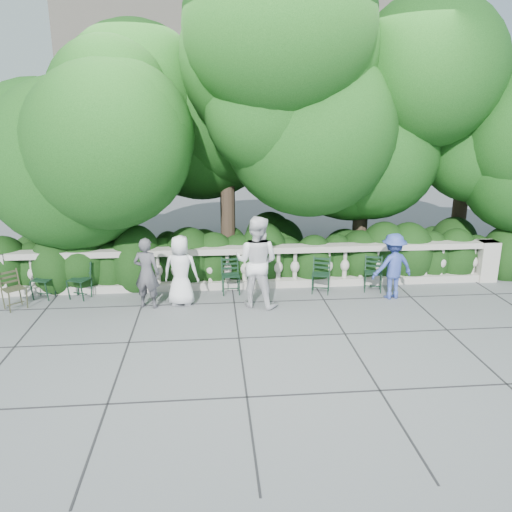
{
  "coord_description": "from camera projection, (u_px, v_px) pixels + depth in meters",
  "views": [
    {
      "loc": [
        -0.95,
        -9.43,
        4.0
      ],
      "look_at": [
        0.0,
        1.0,
        1.0
      ],
      "focal_mm": 35.0,
      "sensor_mm": 36.0,
      "label": 1
    }
  ],
  "objects": [
    {
      "name": "chair_f",
      "position": [
        372.0,
        293.0,
        11.53
      ],
      "size": [
        0.55,
        0.58,
        0.84
      ],
      "primitive_type": null,
      "rotation": [
        0.0,
        0.0,
        -0.27
      ],
      "color": "black",
      "rests_on": "ground"
    },
    {
      "name": "chair_d",
      "position": [
        231.0,
        296.0,
        11.36
      ],
      "size": [
        0.46,
        0.5,
        0.84
      ],
      "primitive_type": null,
      "rotation": [
        0.0,
        0.0,
        0.05
      ],
      "color": "black",
      "rests_on": "ground"
    },
    {
      "name": "shrub_hedge",
      "position": [
        249.0,
        272.0,
        13.08
      ],
      "size": [
        15.0,
        2.6,
        1.7
      ],
      "primitive_type": null,
      "color": "black",
      "rests_on": "ground"
    },
    {
      "name": "chair_a",
      "position": [
        77.0,
        301.0,
        11.07
      ],
      "size": [
        0.59,
        0.61,
        0.84
      ],
      "primitive_type": null,
      "rotation": [
        0.0,
        0.0,
        -0.41
      ],
      "color": "black",
      "rests_on": "ground"
    },
    {
      "name": "balustrade",
      "position": [
        253.0,
        268.0,
        11.8
      ],
      "size": [
        12.0,
        0.44,
        1.0
      ],
      "color": "#9E998E",
      "rests_on": "ground"
    },
    {
      "name": "chair_weathered",
      "position": [
        19.0,
        310.0,
        10.51
      ],
      "size": [
        0.65,
        0.65,
        0.84
      ],
      "primitive_type": null,
      "rotation": [
        0.0,
        0.0,
        0.72
      ],
      "color": "black",
      "rests_on": "ground"
    },
    {
      "name": "chair_c",
      "position": [
        320.0,
        295.0,
        11.41
      ],
      "size": [
        0.55,
        0.58,
        0.84
      ],
      "primitive_type": null,
      "rotation": [
        0.0,
        0.0,
        -0.28
      ],
      "color": "black",
      "rests_on": "ground"
    },
    {
      "name": "chair_b",
      "position": [
        41.0,
        301.0,
        11.06
      ],
      "size": [
        0.55,
        0.57,
        0.84
      ],
      "primitive_type": null,
      "rotation": [
        0.0,
        0.0,
        -0.25
      ],
      "color": "black",
      "rests_on": "ground"
    },
    {
      "name": "ground",
      "position": [
        260.0,
        316.0,
        10.21
      ],
      "size": [
        90.0,
        90.0,
        0.0
      ],
      "primitive_type": "plane",
      "color": "#585B60",
      "rests_on": "ground"
    },
    {
      "name": "person_casual_man",
      "position": [
        257.0,
        262.0,
        10.54
      ],
      "size": [
        1.17,
        1.07,
        1.96
      ],
      "primitive_type": "imported",
      "rotation": [
        0.0,
        0.0,
        2.72
      ],
      "color": "silver",
      "rests_on": "ground"
    },
    {
      "name": "person_businessman",
      "position": [
        181.0,
        270.0,
        10.66
      ],
      "size": [
        0.82,
        0.61,
        1.54
      ],
      "primitive_type": "imported",
      "rotation": [
        0.0,
        0.0,
        2.97
      ],
      "color": "silver",
      "rests_on": "ground"
    },
    {
      "name": "tree_canopy",
      "position": [
        276.0,
        115.0,
        12.23
      ],
      "size": [
        15.04,
        6.52,
        6.78
      ],
      "color": "#3F3023",
      "rests_on": "ground"
    },
    {
      "name": "person_older_blue",
      "position": [
        393.0,
        266.0,
        11.05
      ],
      "size": [
        1.05,
        0.74,
        1.48
      ],
      "primitive_type": "imported",
      "rotation": [
        0.0,
        0.0,
        3.35
      ],
      "color": "#314495",
      "rests_on": "ground"
    },
    {
      "name": "person_woman_grey",
      "position": [
        147.0,
        273.0,
        10.49
      ],
      "size": [
        0.63,
        0.5,
        1.53
      ],
      "primitive_type": "imported",
      "rotation": [
        0.0,
        0.0,
        2.87
      ],
      "color": "#47464C",
      "rests_on": "ground"
    }
  ]
}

